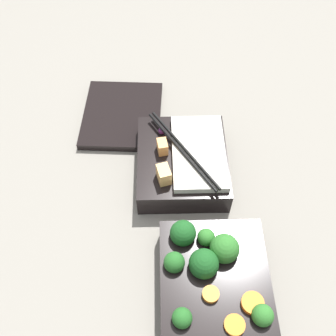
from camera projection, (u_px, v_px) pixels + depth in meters
name	position (u px, v px, depth m)	size (l,w,h in m)	color
ground_plane	(201.00, 222.00, 0.66)	(3.00, 3.00, 0.00)	gray
bento_tray_vegetable	(212.00, 278.00, 0.57)	(0.18, 0.16, 0.08)	black
bento_tray_rice	(184.00, 162.00, 0.69)	(0.18, 0.16, 0.08)	black
bento_lid	(122.00, 115.00, 0.79)	(0.18, 0.15, 0.01)	black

